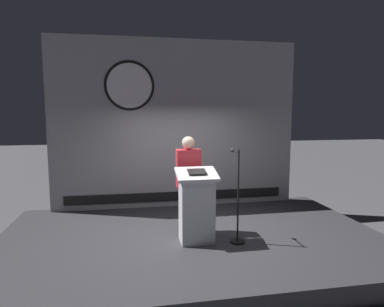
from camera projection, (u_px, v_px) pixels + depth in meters
The scene contains 6 objects.
ground_plane at pixel (192, 252), 5.73m from camera, with size 40.00×40.00×0.00m, color #4C4C51.
stage_platform at pixel (192, 243), 5.71m from camera, with size 6.40×4.00×0.30m, color #333338.
banner_display at pixel (176, 124), 7.27m from camera, with size 5.28×0.12×3.58m.
podium at pixel (197, 207), 5.33m from camera, with size 0.64×0.50×1.18m.
speaker_person at pixel (188, 184), 5.76m from camera, with size 0.40×0.26×1.65m.
microphone_stand at pixel (237, 210), 5.35m from camera, with size 0.24×0.48×1.49m.
Camera 1 is at (-1.00, -5.39, 2.37)m, focal length 31.61 mm.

